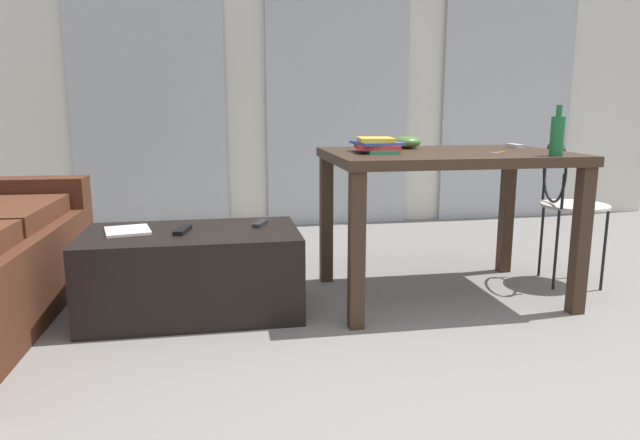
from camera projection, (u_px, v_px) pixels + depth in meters
name	position (u px, v px, depth m)	size (l,w,h in m)	color
ground_plane	(420.00, 304.00, 3.05)	(8.82, 8.82, 0.00)	gray
wall_back	(336.00, 85.00, 4.97)	(6.13, 0.10, 2.41)	silver
curtains	(338.00, 110.00, 4.93)	(4.36, 0.03, 1.98)	#B2B7BC
coffee_table	(193.00, 272.00, 2.89)	(1.06, 0.60, 0.42)	black
craft_table	(445.00, 172.00, 3.05)	(1.24, 0.85, 0.80)	#382619
wire_chair	(565.00, 193.00, 3.31)	(0.38, 0.41, 0.86)	silver
bottle_near	(557.00, 135.00, 2.75)	(0.07, 0.07, 0.24)	#195B2D
bowl	(407.00, 142.00, 3.23)	(0.16, 0.16, 0.07)	#477033
book_stack	(377.00, 145.00, 2.96)	(0.25, 0.30, 0.08)	#2D7F56
tv_remote_on_table	(515.00, 146.00, 3.28)	(0.05, 0.14, 0.02)	#B7B7B2
scissors	(499.00, 152.00, 2.94)	(0.10, 0.08, 0.00)	#9EA0A5
tv_remote_primary	(183.00, 230.00, 2.82)	(0.05, 0.17, 0.02)	black
tv_remote_secondary	(260.00, 223.00, 2.99)	(0.04, 0.15, 0.02)	#232326
magazine	(128.00, 231.00, 2.83)	(0.21, 0.22, 0.01)	silver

